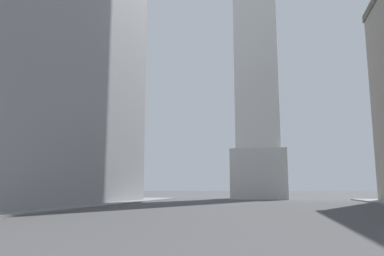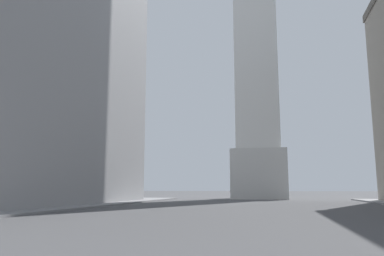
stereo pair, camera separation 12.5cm
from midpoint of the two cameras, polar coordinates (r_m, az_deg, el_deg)
sidewalk_left at (r=25.81m, az=-27.12°, el=-11.39°), size 5.00×66.11×0.15m
obelisk at (r=61.53m, az=9.64°, el=16.82°), size 7.75×7.75×59.92m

